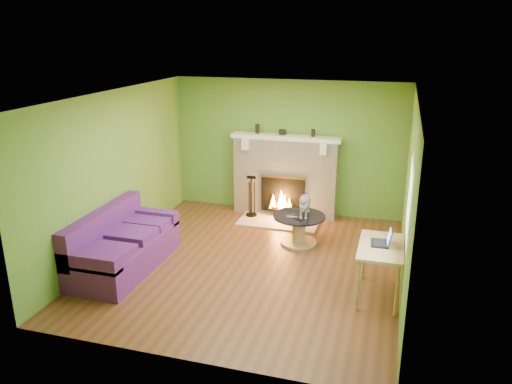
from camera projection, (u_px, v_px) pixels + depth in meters
The scene contains 22 objects.
floor at pixel (251, 263), 7.79m from camera, with size 5.00×5.00×0.00m, color #5A2F19.
ceiling at pixel (250, 95), 6.99m from camera, with size 5.00×5.00×0.00m, color white.
wall_back at pixel (288, 148), 9.67m from camera, with size 5.00×5.00×0.00m, color #598F2E.
wall_front at pixel (181, 253), 5.11m from camera, with size 5.00×5.00×0.00m, color #598F2E.
wall_left at pixel (116, 172), 7.99m from camera, with size 5.00×5.00×0.00m, color #598F2E.
wall_right at pixel (409, 197), 6.80m from camera, with size 5.00×5.00×0.00m, color #598F2E.
window_frame at pixel (410, 201), 5.90m from camera, with size 1.20×1.20×0.00m, color silver.
window_pane at pixel (409, 201), 5.90m from camera, with size 1.06×1.06×0.00m, color white.
fireplace at pixel (285, 176), 9.67m from camera, with size 2.10×0.46×1.58m.
hearth at pixel (278, 222), 9.43m from camera, with size 1.50×0.75×0.03m, color beige.
mantel at pixel (286, 137), 9.41m from camera, with size 2.10×0.28×0.08m, color white.
sofa at pixel (122, 246), 7.57m from camera, with size 0.90×2.00×0.90m.
coffee_table at pixel (299, 227), 8.45m from camera, with size 0.89×0.89×0.50m.
desk at pixel (381, 252), 6.65m from camera, with size 0.59×1.01×0.75m.
cat at pixel (305, 203), 8.35m from camera, with size 0.24×0.66×0.41m, color slate, non-canonical shape.
remote_silver at pixel (292, 217), 8.30m from camera, with size 0.17×0.04×0.02m, color gray.
remote_black at pixel (298, 219), 8.21m from camera, with size 0.16×0.04×0.02m, color black.
laptop at pixel (381, 236), 6.64m from camera, with size 0.27×0.30×0.23m, color black, non-canonical shape.
fire_tools at pixel (251, 196), 9.59m from camera, with size 0.21×0.21×0.81m, color black, non-canonical shape.
mantel_vase_left at pixel (257, 129), 9.55m from camera, with size 0.08×0.08×0.18m, color black.
mantel_vase_right at pixel (313, 133), 9.27m from camera, with size 0.07×0.07×0.14m, color black.
mantel_box at pixel (282, 132), 9.43m from camera, with size 0.12×0.08×0.10m, color black.
Camera 1 is at (2.04, -6.76, 3.48)m, focal length 35.00 mm.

